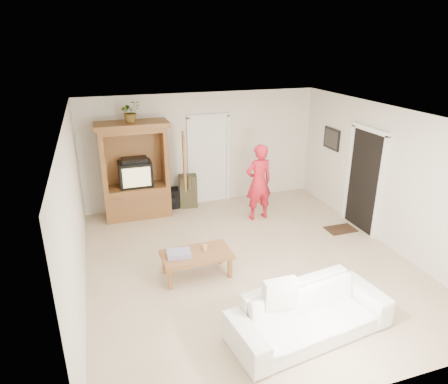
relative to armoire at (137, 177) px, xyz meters
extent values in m
plane|color=tan|center=(1.58, -2.66, -0.91)|extent=(6.00, 6.00, 0.00)
plane|color=white|center=(1.58, -2.66, 1.69)|extent=(6.00, 6.00, 0.00)
plane|color=silver|center=(1.58, 0.34, 0.39)|extent=(5.50, 0.00, 5.50)
plane|color=silver|center=(1.58, -5.66, 0.39)|extent=(5.50, 0.00, 5.50)
plane|color=silver|center=(-1.17, -2.66, 0.39)|extent=(0.00, 6.00, 6.00)
plane|color=silver|center=(4.33, -2.66, 0.39)|extent=(0.00, 6.00, 6.00)
cube|color=brown|center=(-0.02, -0.01, -0.56)|extent=(1.40, 0.60, 0.70)
cube|color=brown|center=(-0.67, -0.01, 0.39)|extent=(0.10, 0.60, 1.20)
cube|color=brown|center=(0.63, -0.01, 0.39)|extent=(0.10, 0.60, 1.20)
cube|color=brown|center=(-0.02, 0.26, 0.39)|extent=(1.40, 0.06, 1.20)
cube|color=brown|center=(-0.02, -0.01, 1.04)|extent=(1.40, 0.60, 0.10)
cube|color=brown|center=(-0.02, -0.01, 1.14)|extent=(1.52, 0.68, 0.10)
cube|color=brown|center=(0.96, -0.48, 0.39)|extent=(0.16, 0.67, 1.15)
cube|color=black|center=(-0.02, 0.02, 0.07)|extent=(0.70, 0.52, 0.55)
cube|color=tan|center=(-0.02, -0.25, 0.07)|extent=(0.58, 0.02, 0.42)
cube|color=black|center=(-0.02, -0.01, 0.38)|extent=(0.55, 0.35, 0.08)
cube|color=brown|center=(-0.02, -0.30, -0.46)|extent=(1.19, 0.03, 0.25)
cube|color=white|center=(1.73, 0.31, 0.11)|extent=(0.85, 0.05, 2.04)
cube|color=black|center=(4.30, -2.06, 0.11)|extent=(0.05, 0.90, 2.04)
cube|color=black|center=(4.31, -0.76, 0.69)|extent=(0.03, 0.60, 0.48)
cube|color=#382316|center=(3.88, -2.06, -0.90)|extent=(0.60, 0.40, 0.02)
imported|color=#4C7238|center=(-0.02, -0.03, 1.41)|extent=(0.49, 0.46, 0.44)
imported|color=red|center=(2.46, -0.97, -0.07)|extent=(0.64, 0.45, 1.67)
imported|color=white|center=(1.68, -4.61, -0.59)|extent=(2.28, 1.15, 0.64)
cube|color=brown|center=(0.61, -2.78, -0.51)|extent=(1.16, 0.65, 0.06)
cube|color=brown|center=(0.11, -3.03, -0.73)|extent=(0.06, 0.06, 0.36)
cube|color=brown|center=(0.10, -2.55, -0.73)|extent=(0.06, 0.06, 0.36)
cube|color=brown|center=(1.11, -3.01, -0.73)|extent=(0.06, 0.06, 0.36)
cube|color=brown|center=(1.10, -2.53, -0.73)|extent=(0.06, 0.06, 0.36)
cube|color=#D9488F|center=(0.32, -2.78, -0.44)|extent=(0.41, 0.32, 0.08)
cylinder|color=tan|center=(0.77, -2.73, -0.43)|extent=(0.08, 0.08, 0.10)
camera|label=1|loc=(-0.75, -8.38, 2.82)|focal=32.00mm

